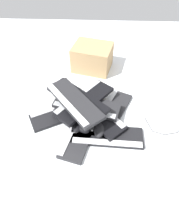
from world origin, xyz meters
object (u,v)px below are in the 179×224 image
Objects in this scene: keyboard_5 at (96,113)px; mouse_2 at (71,109)px; keyboard_3 at (111,113)px; mouse_4 at (82,127)px; keyboard_8 at (77,99)px; mouse_1 at (58,111)px; keyboard_9 at (74,101)px; keyboard_0 at (63,113)px; keyboard_2 at (107,136)px; keyboard_4 at (86,110)px; keyboard_1 at (81,131)px; mouse_3 at (99,130)px; cardboard_box at (92,57)px; keyboard_7 at (84,101)px; keyboard_6 at (86,106)px; mouse_0 at (78,126)px.

mouse_2 is at bearing -8.22° from keyboard_5.
keyboard_3 is 0.25m from mouse_4.
keyboard_3 is at bearing 179.49° from keyboard_8.
keyboard_5 is at bearing -69.33° from mouse_1.
keyboard_5 is 0.99× the size of keyboard_9.
keyboard_2 is (-0.30, 0.18, 0.00)m from keyboard_0.
mouse_4 is (0.01, 0.18, 0.04)m from keyboard_4.
mouse_3 is at bearing 172.24° from keyboard_1.
cardboard_box is (-0.04, -0.70, 0.05)m from mouse_4.
keyboard_5 is 3.92× the size of mouse_3.
keyboard_0 is 4.17× the size of mouse_4.
mouse_3 is (-0.09, 0.20, 0.04)m from keyboard_4.
keyboard_4 is 0.09m from keyboard_7.
keyboard_1 is at bearing 54.41° from keyboard_5.
keyboard_2 is at bearing -95.84° from mouse_1.
cardboard_box is (-0.03, -0.52, 0.00)m from keyboard_7.
cardboard_box is (-0.08, -0.53, -0.03)m from keyboard_8.
keyboard_8 is 3.91× the size of mouse_1.
keyboard_4 is at bearing -133.94° from keyboard_9.
mouse_2 is at bearing -54.52° from keyboard_9.
mouse_4 is at bearing 84.31° from keyboard_6.
keyboard_5 is 0.15m from mouse_4.
cardboard_box is at bearing 129.12° from mouse_4.
mouse_1 is 0.22m from mouse_4.
mouse_4 is at bearing -97.99° from mouse_3.
keyboard_9 reaches higher than mouse_4.
cardboard_box is at bearing -93.03° from keyboard_4.
keyboard_2 is at bearing 134.65° from keyboard_8.
mouse_2 and mouse_3 have the same top height.
keyboard_4 is 1.04× the size of keyboard_8.
keyboard_2 is 4.05× the size of mouse_1.
mouse_1 reaches higher than keyboard_5.
keyboard_3 is 1.07× the size of keyboard_8.
keyboard_7 is at bearing -162.97° from keyboard_8.
keyboard_5 is 0.25m from mouse_1.
cardboard_box is (-0.18, -0.55, 0.09)m from keyboard_0.
mouse_2 reaches higher than keyboard_3.
keyboard_5 is 0.11m from keyboard_7.
keyboard_9 reaches higher than keyboard_3.
keyboard_9 is at bearing -68.31° from keyboard_1.
mouse_2 is (0.27, 0.01, 0.04)m from keyboard_3.
keyboard_5 is at bearing 143.07° from keyboard_4.
mouse_0 is (-0.03, 0.10, -0.11)m from keyboard_9.
keyboard_8 is (0.05, 0.01, 0.03)m from keyboard_7.
keyboard_8 is 3.91× the size of mouse_2.
keyboard_6 is 1.06× the size of keyboard_7.
keyboard_1 is 1.08× the size of keyboard_5.
keyboard_6 is at bearing 126.57° from mouse_4.
keyboard_3 is 1.06× the size of keyboard_9.
keyboard_5 is 0.98× the size of keyboard_7.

